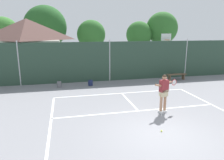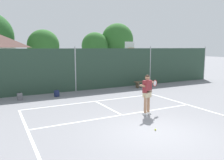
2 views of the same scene
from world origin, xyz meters
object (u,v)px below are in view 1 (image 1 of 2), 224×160
at_px(backpack_grey, 59,84).
at_px(courtside_bench, 176,75).
at_px(tennis_player, 164,90).
at_px(tennis_ball, 161,131).
at_px(backpack_navy, 90,83).
at_px(basketball_hoop, 165,48).

xyz_separation_m(backpack_grey, courtside_bench, (9.01, 0.15, 0.17)).
xyz_separation_m(tennis_player, tennis_ball, (-0.94, -1.81, -1.08)).
height_order(backpack_navy, courtside_bench, courtside_bench).
relative_size(basketball_hoop, tennis_ball, 53.79).
bearing_deg(tennis_player, tennis_ball, -117.35).
bearing_deg(tennis_player, basketball_hoop, 63.21).
bearing_deg(tennis_ball, backpack_navy, 103.45).
height_order(tennis_player, courtside_bench, tennis_player).
distance_m(basketball_hoop, tennis_ball, 11.45).
distance_m(tennis_player, backpack_navy, 6.42).
relative_size(tennis_player, backpack_navy, 4.01).
height_order(tennis_player, backpack_grey, tennis_player).
height_order(basketball_hoop, courtside_bench, basketball_hoop).
height_order(basketball_hoop, backpack_navy, basketball_hoop).
distance_m(tennis_player, courtside_bench, 7.31).
xyz_separation_m(backpack_grey, backpack_navy, (2.15, -0.12, 0.00)).
relative_size(tennis_ball, backpack_navy, 0.14).
relative_size(tennis_player, tennis_ball, 28.10).
bearing_deg(courtside_bench, backpack_navy, -177.78).
height_order(tennis_player, backpack_navy, tennis_player).
bearing_deg(backpack_grey, tennis_player, -50.09).
distance_m(tennis_player, backpack_grey, 7.69).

